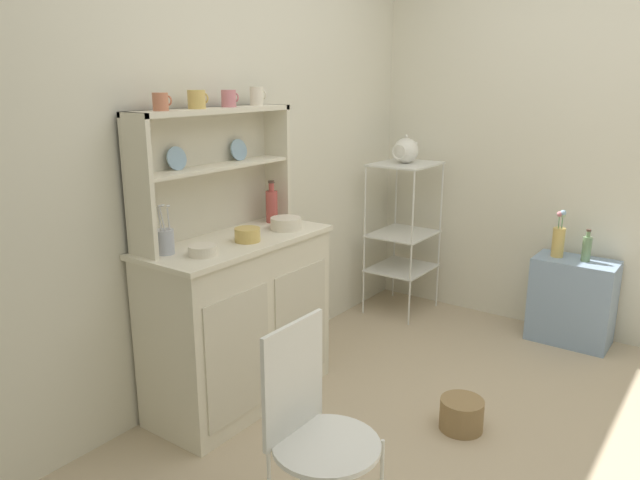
# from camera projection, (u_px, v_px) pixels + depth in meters

# --- Properties ---
(ground_plane) EXTENTS (3.84, 3.84, 0.00)m
(ground_plane) POSITION_uv_depth(u_px,v_px,m) (522.00, 465.00, 2.62)
(ground_plane) COLOR tan
(ground_plane) RESTS_ON ground
(wall_back) EXTENTS (3.84, 0.05, 2.50)m
(wall_back) POSITION_uv_depth(u_px,v_px,m) (236.00, 149.00, 3.21)
(wall_back) COLOR silver
(wall_back) RESTS_ON ground
(wall_right) EXTENTS (0.05, 3.84, 2.50)m
(wall_right) POSITION_uv_depth(u_px,v_px,m) (630.00, 142.00, 3.57)
(wall_right) COLOR silver
(wall_right) RESTS_ON ground
(hutch_cabinet) EXTENTS (1.00, 0.45, 0.86)m
(hutch_cabinet) POSITION_uv_depth(u_px,v_px,m) (239.00, 319.00, 3.05)
(hutch_cabinet) COLOR silver
(hutch_cabinet) RESTS_ON ground
(hutch_shelf_unit) EXTENTS (0.93, 0.18, 0.62)m
(hutch_shelf_unit) POSITION_uv_depth(u_px,v_px,m) (209.00, 161.00, 2.94)
(hutch_shelf_unit) COLOR beige
(hutch_shelf_unit) RESTS_ON hutch_cabinet
(bakers_rack) EXTENTS (0.45, 0.38, 1.06)m
(bakers_rack) POSITION_uv_depth(u_px,v_px,m) (403.00, 221.00, 4.20)
(bakers_rack) COLOR silver
(bakers_rack) RESTS_ON ground
(side_shelf_blue) EXTENTS (0.28, 0.48, 0.54)m
(side_shelf_blue) POSITION_uv_depth(u_px,v_px,m) (572.00, 301.00, 3.78)
(side_shelf_blue) COLOR #849EBC
(side_shelf_blue) RESTS_ON ground
(wire_chair) EXTENTS (0.36, 0.36, 0.85)m
(wire_chair) POSITION_uv_depth(u_px,v_px,m) (313.00, 422.00, 2.00)
(wire_chair) COLOR white
(wire_chair) RESTS_ON ground
(floor_basket) EXTENTS (0.21, 0.21, 0.15)m
(floor_basket) POSITION_uv_depth(u_px,v_px,m) (462.00, 414.00, 2.87)
(floor_basket) COLOR #93754C
(floor_basket) RESTS_ON ground
(cup_terracotta_0) EXTENTS (0.08, 0.07, 0.08)m
(cup_terracotta_0) POSITION_uv_depth(u_px,v_px,m) (161.00, 102.00, 2.60)
(cup_terracotta_0) COLOR #C67556
(cup_terracotta_0) RESTS_ON hutch_shelf_unit
(cup_gold_1) EXTENTS (0.10, 0.08, 0.08)m
(cup_gold_1) POSITION_uv_depth(u_px,v_px,m) (197.00, 99.00, 2.76)
(cup_gold_1) COLOR #DBB760
(cup_gold_1) RESTS_ON hutch_shelf_unit
(cup_rose_2) EXTENTS (0.09, 0.07, 0.08)m
(cup_rose_2) POSITION_uv_depth(u_px,v_px,m) (229.00, 98.00, 2.93)
(cup_rose_2) COLOR #D17A84
(cup_rose_2) RESTS_ON hutch_shelf_unit
(cup_cream_3) EXTENTS (0.08, 0.07, 0.09)m
(cup_cream_3) POSITION_uv_depth(u_px,v_px,m) (257.00, 96.00, 3.08)
(cup_cream_3) COLOR silver
(cup_cream_3) RESTS_ON hutch_shelf_unit
(bowl_mixing_large) EXTENTS (0.12, 0.12, 0.05)m
(bowl_mixing_large) POSITION_uv_depth(u_px,v_px,m) (202.00, 250.00, 2.66)
(bowl_mixing_large) COLOR silver
(bowl_mixing_large) RESTS_ON hutch_cabinet
(bowl_floral_medium) EXTENTS (0.12, 0.12, 0.06)m
(bowl_floral_medium) POSITION_uv_depth(u_px,v_px,m) (247.00, 235.00, 2.89)
(bowl_floral_medium) COLOR #DBB760
(bowl_floral_medium) RESTS_ON hutch_cabinet
(bowl_cream_small) EXTENTS (0.16, 0.16, 0.06)m
(bowl_cream_small) POSITION_uv_depth(u_px,v_px,m) (286.00, 223.00, 3.12)
(bowl_cream_small) COLOR silver
(bowl_cream_small) RESTS_ON hutch_cabinet
(jam_bottle) EXTENTS (0.06, 0.06, 0.23)m
(jam_bottle) POSITION_uv_depth(u_px,v_px,m) (272.00, 205.00, 3.26)
(jam_bottle) COLOR #B74C47
(jam_bottle) RESTS_ON hutch_cabinet
(utensil_jar) EXTENTS (0.08, 0.08, 0.23)m
(utensil_jar) POSITION_uv_depth(u_px,v_px,m) (165.00, 241.00, 2.68)
(utensil_jar) COLOR #B2B7C6
(utensil_jar) RESTS_ON hutch_cabinet
(porcelain_teapot) EXTENTS (0.26, 0.17, 0.19)m
(porcelain_teapot) POSITION_uv_depth(u_px,v_px,m) (406.00, 151.00, 4.07)
(porcelain_teapot) COLOR white
(porcelain_teapot) RESTS_ON bakers_rack
(flower_vase) EXTENTS (0.07, 0.07, 0.30)m
(flower_vase) POSITION_uv_depth(u_px,v_px,m) (559.00, 239.00, 3.75)
(flower_vase) COLOR #DBB760
(flower_vase) RESTS_ON side_shelf_blue
(oil_bottle) EXTENTS (0.05, 0.05, 0.20)m
(oil_bottle) POSITION_uv_depth(u_px,v_px,m) (587.00, 248.00, 3.66)
(oil_bottle) COLOR #6B8C60
(oil_bottle) RESTS_ON side_shelf_blue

